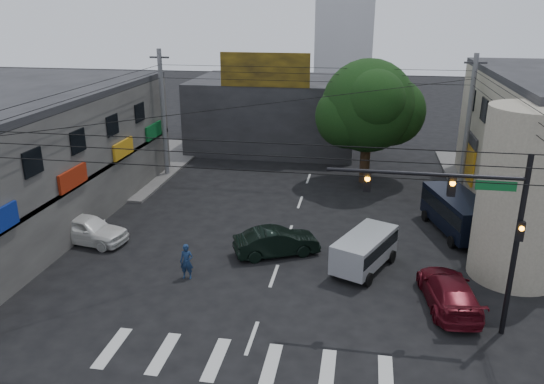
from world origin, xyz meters
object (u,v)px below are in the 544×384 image
(utility_pole_far_left, at_px, (163,114))
(utility_pole_far_right, at_px, (468,125))
(street_tree, at_px, (368,106))
(dark_sedan, at_px, (277,242))
(white_compact, at_px, (87,229))
(traffic_officer, at_px, (187,262))
(silver_minivan, at_px, (364,252))
(traffic_gantry, at_px, (472,215))
(navy_van, at_px, (457,215))
(maroon_sedan, at_px, (449,291))

(utility_pole_far_left, xyz_separation_m, utility_pole_far_right, (21.00, 0.00, 0.00))
(street_tree, height_order, utility_pole_far_left, utility_pole_far_left)
(street_tree, height_order, utility_pole_far_right, utility_pole_far_right)
(utility_pole_far_left, height_order, dark_sedan, utility_pole_far_left)
(white_compact, distance_m, traffic_officer, 7.16)
(white_compact, bearing_deg, silver_minivan, -83.34)
(street_tree, bearing_deg, utility_pole_far_left, -176.05)
(utility_pole_far_right, height_order, dark_sedan, utility_pole_far_right)
(street_tree, xyz_separation_m, traffic_gantry, (3.82, -18.00, -0.64))
(dark_sedan, distance_m, traffic_officer, 4.86)
(utility_pole_far_right, height_order, navy_van, utility_pole_far_right)
(street_tree, bearing_deg, silver_minivan, -89.40)
(dark_sedan, distance_m, navy_van, 10.41)
(dark_sedan, bearing_deg, traffic_gantry, -148.00)
(utility_pole_far_left, distance_m, silver_minivan, 19.64)
(street_tree, xyz_separation_m, silver_minivan, (0.14, -13.56, -4.59))
(dark_sedan, relative_size, silver_minivan, 1.02)
(silver_minivan, bearing_deg, utility_pole_far_right, -2.87)
(traffic_gantry, height_order, utility_pole_far_right, utility_pole_far_right)
(utility_pole_far_left, bearing_deg, maroon_sedan, -40.05)
(navy_van, bearing_deg, silver_minivan, 120.49)
(silver_minivan, bearing_deg, street_tree, 24.58)
(street_tree, distance_m, white_compact, 20.04)
(traffic_gantry, distance_m, maroon_sedan, 4.48)
(utility_pole_far_right, height_order, traffic_officer, utility_pole_far_right)
(traffic_officer, bearing_deg, traffic_gantry, -13.20)
(traffic_gantry, height_order, silver_minivan, traffic_gantry)
(utility_pole_far_right, height_order, silver_minivan, utility_pole_far_right)
(maroon_sedan, bearing_deg, utility_pole_far_right, -107.41)
(utility_pole_far_left, height_order, traffic_officer, utility_pole_far_left)
(dark_sedan, height_order, silver_minivan, silver_minivan)
(utility_pole_far_right, bearing_deg, traffic_gantry, -98.94)
(street_tree, relative_size, traffic_officer, 5.13)
(dark_sedan, distance_m, white_compact, 10.25)
(utility_pole_far_left, distance_m, traffic_officer, 16.70)
(navy_van, distance_m, traffic_officer, 15.14)
(utility_pole_far_left, bearing_deg, traffic_officer, -66.25)
(utility_pole_far_left, distance_m, utility_pole_far_right, 21.00)
(traffic_gantry, height_order, white_compact, traffic_gantry)
(utility_pole_far_right, xyz_separation_m, dark_sedan, (-10.76, -11.74, -3.89))
(utility_pole_far_right, relative_size, dark_sedan, 2.04)
(white_compact, relative_size, traffic_officer, 2.78)
(maroon_sedan, relative_size, traffic_officer, 2.93)
(utility_pole_far_right, bearing_deg, traffic_officer, -134.14)
(traffic_gantry, relative_size, utility_pole_far_right, 0.78)
(utility_pole_far_right, bearing_deg, dark_sedan, -132.51)
(dark_sedan, bearing_deg, utility_pole_far_right, -67.42)
(traffic_gantry, height_order, dark_sedan, traffic_gantry)
(utility_pole_far_right, distance_m, traffic_officer, 21.09)
(utility_pole_far_right, relative_size, silver_minivan, 2.07)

